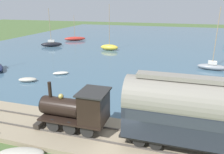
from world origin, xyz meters
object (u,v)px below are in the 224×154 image
(sailboat_yellow, at_px, (109,47))
(sailboat_red, at_px, (75,39))
(rowboat_far_out, at_px, (61,73))
(rowboat_off_pier, at_px, (28,80))
(passenger_coach, at_px, (191,111))
(beached_dinghy, at_px, (21,153))
(sailboat_black, at_px, (51,44))
(steam_locomotive, at_px, (78,108))
(sailboat_gray, at_px, (212,66))

(sailboat_yellow, bearing_deg, sailboat_red, 52.58)
(rowboat_far_out, relative_size, rowboat_off_pier, 0.91)
(passenger_coach, distance_m, rowboat_off_pier, 19.99)
(sailboat_red, relative_size, rowboat_off_pier, 2.65)
(passenger_coach, distance_m, beached_dinghy, 10.47)
(sailboat_black, relative_size, beached_dinghy, 2.67)
(sailboat_red, bearing_deg, sailboat_yellow, -156.56)
(steam_locomotive, distance_m, passenger_coach, 7.24)
(sailboat_yellow, height_order, sailboat_black, sailboat_yellow)
(steam_locomotive, height_order, beached_dinghy, steam_locomotive)
(sailboat_yellow, distance_m, sailboat_red, 15.17)
(rowboat_off_pier, bearing_deg, sailboat_black, 4.67)
(sailboat_gray, distance_m, sailboat_black, 32.62)
(passenger_coach, height_order, beached_dinghy, passenger_coach)
(rowboat_off_pier, xyz_separation_m, beached_dinghy, (-11.62, -8.31, -0.04))
(rowboat_far_out, height_order, rowboat_off_pier, rowboat_off_pier)
(sailboat_yellow, bearing_deg, rowboat_off_pier, 169.73)
(rowboat_far_out, xyz_separation_m, rowboat_off_pier, (-3.66, 2.36, 0.07))
(sailboat_black, distance_m, rowboat_off_pier, 23.03)
(passenger_coach, bearing_deg, sailboat_black, 43.15)
(passenger_coach, relative_size, sailboat_yellow, 0.91)
(steam_locomotive, distance_m, rowboat_far_out, 14.85)
(rowboat_off_pier, height_order, beached_dinghy, rowboat_off_pier)
(steam_locomotive, bearing_deg, sailboat_red, 26.47)
(rowboat_far_out, bearing_deg, sailboat_yellow, -33.18)
(beached_dinghy, bearing_deg, steam_locomotive, -37.37)
(sailboat_red, distance_m, rowboat_far_out, 28.49)
(steam_locomotive, xyz_separation_m, rowboat_off_pier, (8.46, 10.72, -1.84))
(sailboat_red, height_order, rowboat_off_pier, sailboat_red)
(passenger_coach, bearing_deg, sailboat_gray, -10.60)
(sailboat_gray, distance_m, beached_dinghy, 27.02)
(sailboat_black, bearing_deg, passenger_coach, -164.15)
(steam_locomotive, relative_size, sailboat_red, 0.84)
(steam_locomotive, height_order, passenger_coach, passenger_coach)
(steam_locomotive, relative_size, rowboat_far_out, 2.44)
(sailboat_yellow, relative_size, rowboat_off_pier, 3.80)
(steam_locomotive, xyz_separation_m, sailboat_red, (38.48, 19.16, -1.60))
(sailboat_red, height_order, sailboat_gray, sailboat_gray)
(steam_locomotive, distance_m, sailboat_yellow, 30.20)
(passenger_coach, height_order, sailboat_black, sailboat_black)
(passenger_coach, distance_m, sailboat_red, 46.70)
(sailboat_yellow, xyz_separation_m, sailboat_red, (9.15, 12.10, -0.13))
(sailboat_black, bearing_deg, sailboat_yellow, -117.52)
(sailboat_black, relative_size, rowboat_off_pier, 3.43)
(rowboat_off_pier, bearing_deg, sailboat_red, -4.35)
(sailboat_yellow, distance_m, rowboat_far_out, 17.26)
(passenger_coach, bearing_deg, sailboat_yellow, 25.91)
(passenger_coach, relative_size, rowboat_far_out, 3.79)
(sailboat_yellow, xyz_separation_m, beached_dinghy, (-32.49, -4.64, -0.41))
(sailboat_gray, xyz_separation_m, rowboat_far_out, (-8.18, 19.35, -0.34))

